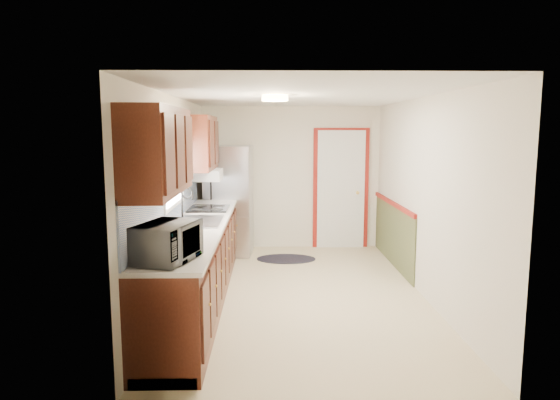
{
  "coord_description": "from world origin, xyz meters",
  "views": [
    {
      "loc": [
        -0.37,
        -5.94,
        2.0
      ],
      "look_at": [
        -0.24,
        0.13,
        1.15
      ],
      "focal_mm": 32.0,
      "sensor_mm": 36.0,
      "label": 1
    }
  ],
  "objects": [
    {
      "name": "back_wall_trim",
      "position": [
        0.99,
        2.21,
        0.89
      ],
      "size": [
        1.12,
        2.3,
        2.08
      ],
      "color": "maroon",
      "rests_on": "ground"
    },
    {
      "name": "kitchen_run",
      "position": [
        -1.24,
        -0.29,
        0.81
      ],
      "size": [
        0.63,
        4.0,
        2.2
      ],
      "color": "#3B160D",
      "rests_on": "ground"
    },
    {
      "name": "room_shell",
      "position": [
        0.0,
        0.0,
        1.2
      ],
      "size": [
        3.2,
        5.2,
        2.52
      ],
      "color": "beige",
      "rests_on": "ground"
    },
    {
      "name": "ceiling_fixture",
      "position": [
        -0.3,
        -0.2,
        2.36
      ],
      "size": [
        0.3,
        0.3,
        0.06
      ],
      "primitive_type": "cylinder",
      "color": "#FFD88C",
      "rests_on": "room_shell"
    },
    {
      "name": "refrigerator",
      "position": [
        -1.02,
        2.05,
        0.88
      ],
      "size": [
        0.77,
        0.75,
        1.75
      ],
      "rotation": [
        0.0,
        0.0,
        -0.06
      ],
      "color": "#B7B7BC",
      "rests_on": "ground"
    },
    {
      "name": "cooktop",
      "position": [
        -1.19,
        0.75,
        0.95
      ],
      "size": [
        0.53,
        0.63,
        0.02
      ],
      "primitive_type": "cube",
      "color": "black",
      "rests_on": "kitchen_run"
    },
    {
      "name": "microwave",
      "position": [
        -1.2,
        -1.95,
        1.13
      ],
      "size": [
        0.46,
        0.64,
        0.39
      ],
      "primitive_type": "imported",
      "rotation": [
        0.0,
        0.0,
        1.29
      ],
      "color": "white",
      "rests_on": "kitchen_run"
    },
    {
      "name": "rug",
      "position": [
        -0.11,
        1.65,
        0.01
      ],
      "size": [
        0.94,
        0.62,
        0.01
      ],
      "primitive_type": "ellipsoid",
      "rotation": [
        0.0,
        0.0,
        -0.04
      ],
      "color": "black",
      "rests_on": "ground"
    }
  ]
}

